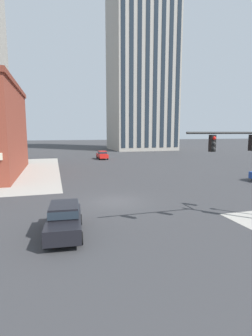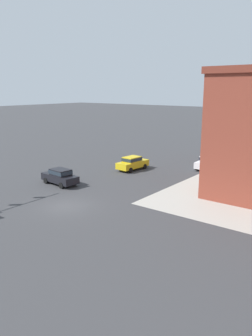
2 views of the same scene
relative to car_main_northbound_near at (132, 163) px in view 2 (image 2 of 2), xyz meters
name	(u,v)px [view 2 (image 2 of 2)]	position (x,y,z in m)	size (l,w,h in m)	color
ground_plane	(66,206)	(14.23, 3.55, -0.92)	(320.00, 320.00, 0.00)	#38383A
car_main_northbound_near	(132,163)	(0.00, 0.00, 0.00)	(4.51, 2.13, 1.68)	gold
car_main_northbound_far	(60,176)	(9.98, -2.06, 0.00)	(2.17, 4.53, 1.68)	black
car_main_southbound_near	(207,162)	(-6.28, 7.16, 0.00)	(4.50, 2.09, 1.68)	silver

